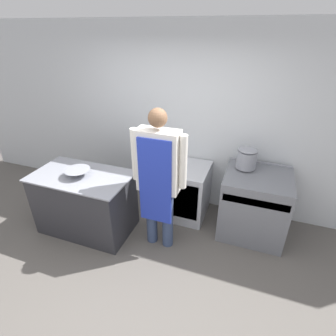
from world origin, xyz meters
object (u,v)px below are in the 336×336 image
(person_cook, at_px, (158,174))
(mixing_bowl, at_px, (78,173))
(stock_pot, at_px, (247,158))
(stove, at_px, (254,204))
(fridge_unit, at_px, (184,191))

(person_cook, relative_size, mixing_bowl, 5.60)
(mixing_bowl, xyz_separation_m, stock_pot, (2.03, 0.88, 0.15))
(stove, bearing_deg, fridge_unit, 175.59)
(fridge_unit, bearing_deg, stock_pot, 4.11)
(stove, height_order, fridge_unit, stove)
(stove, xyz_separation_m, fridge_unit, (-1.01, 0.08, -0.05))
(stove, relative_size, person_cook, 0.50)
(mixing_bowl, bearing_deg, stock_pot, 23.48)
(stove, bearing_deg, person_cook, -149.54)
(fridge_unit, height_order, mixing_bowl, mixing_bowl)
(stove, distance_m, stock_pot, 0.65)
(stove, relative_size, stock_pot, 3.32)
(fridge_unit, xyz_separation_m, mixing_bowl, (-1.21, -0.82, 0.52))
(stock_pot, bearing_deg, fridge_unit, -175.89)
(stove, bearing_deg, stock_pot, 144.24)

